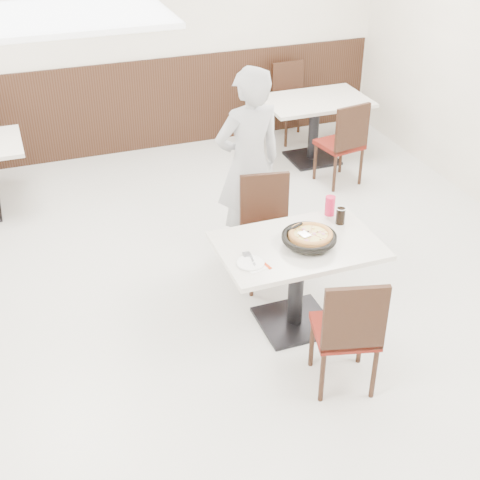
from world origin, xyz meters
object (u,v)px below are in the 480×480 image
object	(u,v)px
pizza	(311,236)
bg_chair_right_near	(340,142)
main_table	(296,285)
bg_table_right	(314,130)
cola_glass	(341,216)
chair_far	(269,235)
side_plate	(251,263)
diner_person	(249,164)
bg_chair_right_far	(293,104)
pizza_pan	(309,240)
chair_near	(345,328)
red_cup	(330,206)

from	to	relation	value
pizza	bg_chair_right_near	distance (m)	2.62
main_table	bg_table_right	size ratio (longest dim) A/B	1.00
pizza	cola_glass	distance (m)	0.39
chair_far	pizza	world-z (taller)	chair_far
pizza	cola_glass	world-z (taller)	cola_glass
pizza	side_plate	xyz separation A→B (m)	(-0.52, -0.11, -0.05)
chair_far	bg_table_right	bearing A→B (deg)	-114.21
diner_person	chair_far	bearing A→B (deg)	80.32
bg_chair_right_far	pizza_pan	bearing A→B (deg)	65.02
chair_near	red_cup	xyz separation A→B (m)	(0.37, 1.03, 0.35)
chair_far	bg_chair_right_far	bearing A→B (deg)	-108.10
chair_near	bg_chair_right_far	size ratio (longest dim) A/B	1.00
main_table	cola_glass	world-z (taller)	cola_glass
bg_chair_right_near	bg_table_right	bearing A→B (deg)	80.30
pizza_pan	bg_chair_right_near	distance (m)	2.65
chair_near	bg_chair_right_near	xyz separation A→B (m)	(1.45, 2.88, 0.00)
cola_glass	bg_chair_right_near	distance (m)	2.29
pizza	pizza_pan	bearing A→B (deg)	-135.86
bg_chair_right_far	side_plate	bearing A→B (deg)	59.05
main_table	pizza_pan	xyz separation A→B (m)	(0.06, -0.05, 0.42)
pizza_pan	pizza	bearing A→B (deg)	44.14
side_plate	bg_table_right	distance (m)	3.53
main_table	side_plate	world-z (taller)	side_plate
cola_glass	bg_chair_right_far	bearing A→B (deg)	71.85
cola_glass	bg_table_right	distance (m)	2.87
main_table	red_cup	bearing A→B (deg)	37.41
chair_near	side_plate	world-z (taller)	chair_near
side_plate	diner_person	distance (m)	1.39
bg_table_right	bg_chair_right_near	distance (m)	0.65
red_cup	bg_chair_right_near	world-z (taller)	bg_chair_right_near
pizza	chair_near	bearing A→B (deg)	-93.78
chair_near	diner_person	bearing A→B (deg)	104.15
diner_person	red_cup	bearing A→B (deg)	106.65
red_cup	bg_chair_right_near	size ratio (longest dim) A/B	0.17
side_plate	red_cup	bearing A→B (deg)	28.18
side_plate	diner_person	xyz separation A→B (m)	(0.48, 1.30, 0.12)
pizza_pan	cola_glass	world-z (taller)	cola_glass
chair_near	pizza_pan	bearing A→B (deg)	102.50
diner_person	cola_glass	bearing A→B (deg)	104.05
diner_person	main_table	bearing A→B (deg)	80.83
pizza_pan	bg_table_right	bearing A→B (deg)	63.48
pizza_pan	pizza	size ratio (longest dim) A/B	1.00
pizza	cola_glass	bearing A→B (deg)	28.51
main_table	chair_far	xyz separation A→B (m)	(0.02, 0.62, 0.10)
chair_near	bg_table_right	bearing A→B (deg)	81.96
chair_near	red_cup	bearing A→B (deg)	84.31
side_plate	red_cup	size ratio (longest dim) A/B	1.23
pizza_pan	diner_person	size ratio (longest dim) A/B	0.19
pizza_pan	pizza	world-z (taller)	pizza
main_table	diner_person	distance (m)	1.27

